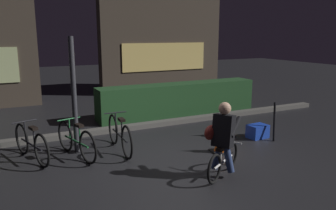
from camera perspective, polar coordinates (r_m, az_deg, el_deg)
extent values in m
plane|color=black|center=(6.40, 0.80, -9.09)|extent=(40.00, 40.00, 0.00)
cube|color=#56544F|center=(8.30, -6.19, -3.75)|extent=(12.00, 0.24, 0.12)
cube|color=#214723|center=(9.73, 1.88, 1.04)|extent=(4.80, 0.70, 0.91)
cube|color=#42382D|center=(13.85, -1.03, 11.79)|extent=(5.19, 0.50, 4.50)
cube|color=#F2D172|center=(13.63, -0.52, 8.21)|extent=(3.63, 0.04, 1.10)
cylinder|color=#2D2D33|center=(6.72, -15.71, 1.52)|extent=(0.10, 0.10, 2.26)
torus|color=black|center=(7.11, -23.60, -5.30)|extent=(0.22, 0.61, 0.62)
torus|color=black|center=(6.29, -20.70, -7.28)|extent=(0.22, 0.61, 0.62)
cylinder|color=black|center=(6.70, -22.24, -6.23)|extent=(0.30, 0.89, 0.04)
cylinder|color=black|center=(6.50, -21.84, -5.14)|extent=(0.03, 0.03, 0.35)
cube|color=black|center=(6.46, -21.96, -3.68)|extent=(0.15, 0.22, 0.05)
cylinder|color=black|center=(6.87, -23.14, -4.17)|extent=(0.03, 0.03, 0.39)
cylinder|color=black|center=(6.82, -23.28, -2.60)|extent=(0.45, 0.16, 0.02)
torus|color=black|center=(7.01, -17.06, -5.06)|extent=(0.20, 0.61, 0.62)
torus|color=black|center=(6.21, -13.47, -7.04)|extent=(0.20, 0.61, 0.62)
cylinder|color=#236B38|center=(6.61, -15.38, -5.99)|extent=(0.27, 0.90, 0.04)
cylinder|color=#236B38|center=(6.42, -14.82, -4.88)|extent=(0.03, 0.03, 0.35)
cube|color=black|center=(6.37, -14.90, -3.39)|extent=(0.15, 0.22, 0.05)
cylinder|color=#236B38|center=(6.77, -16.42, -3.89)|extent=(0.03, 0.03, 0.39)
cylinder|color=#236B38|center=(6.72, -16.52, -2.30)|extent=(0.45, 0.14, 0.02)
torus|color=black|center=(7.21, -9.31, -4.08)|extent=(0.07, 0.65, 0.65)
torus|color=black|center=(6.32, -7.01, -6.32)|extent=(0.07, 0.65, 0.65)
cylinder|color=black|center=(6.77, -8.24, -5.13)|extent=(0.07, 0.97, 0.04)
cylinder|color=black|center=(6.56, -7.87, -4.02)|extent=(0.03, 0.03, 0.36)
cube|color=black|center=(6.51, -7.92, -2.49)|extent=(0.11, 0.20, 0.05)
cylinder|color=black|center=(6.96, -8.90, -2.93)|extent=(0.03, 0.03, 0.41)
cylinder|color=black|center=(6.91, -8.95, -1.30)|extent=(0.46, 0.04, 0.02)
cube|color=black|center=(6.81, 8.89, -7.76)|extent=(0.36, 0.36, 0.03)
cone|color=#EA560F|center=(6.73, 8.97, -5.61)|extent=(0.26, 0.26, 0.51)
cylinder|color=white|center=(6.72, 8.97, -5.41)|extent=(0.16, 0.16, 0.05)
cube|color=black|center=(7.84, 9.67, -5.14)|extent=(0.36, 0.36, 0.03)
cone|color=#EA560F|center=(7.76, 9.74, -3.29)|extent=(0.26, 0.26, 0.49)
cylinder|color=white|center=(7.76, 9.75, -3.12)|extent=(0.16, 0.16, 0.05)
cube|color=#193DB7|center=(7.84, 14.99, -4.34)|extent=(0.46, 0.35, 0.30)
torus|color=black|center=(5.97, 10.74, -8.41)|extent=(0.44, 0.29, 0.48)
torus|color=black|center=(5.36, 7.90, -10.71)|extent=(0.44, 0.29, 0.48)
cylinder|color=silver|center=(5.66, 9.40, -9.50)|extent=(0.62, 0.40, 0.04)
cylinder|color=silver|center=(5.51, 8.94, -8.63)|extent=(0.03, 0.03, 0.26)
cube|color=black|center=(5.47, 8.99, -7.34)|extent=(0.22, 0.19, 0.05)
cylinder|color=silver|center=(5.78, 10.21, -7.51)|extent=(0.03, 0.03, 0.30)
cylinder|color=silver|center=(5.73, 10.26, -6.11)|extent=(0.26, 0.41, 0.02)
cylinder|color=navy|center=(5.66, 8.40, -8.83)|extent=(0.20, 0.23, 0.42)
cylinder|color=navy|center=(5.59, 10.30, -9.17)|extent=(0.20, 0.23, 0.42)
cube|color=black|center=(5.45, 9.43, -4.31)|extent=(0.39, 0.41, 0.54)
sphere|color=tan|center=(5.38, 9.65, -0.57)|extent=(0.20, 0.20, 0.20)
cylinder|color=black|center=(5.62, 8.69, -3.27)|extent=(0.38, 0.27, 0.29)
cylinder|color=black|center=(5.52, 11.36, -3.65)|extent=(0.38, 0.27, 0.29)
ellipsoid|color=maroon|center=(5.49, 7.24, -4.67)|extent=(0.36, 0.30, 0.24)
cylinder|color=black|center=(7.76, 17.64, -2.69)|extent=(0.24, 0.28, 0.82)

